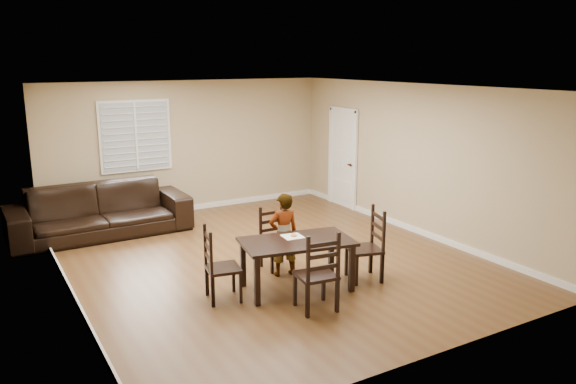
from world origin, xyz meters
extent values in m
plane|color=brown|center=(0.00, 0.00, 0.00)|extent=(7.00, 7.00, 0.00)
cube|color=tan|center=(0.00, 3.50, 1.35)|extent=(6.00, 0.04, 2.70)
cube|color=tan|center=(0.00, -3.50, 1.35)|extent=(6.00, 0.04, 2.70)
cube|color=tan|center=(-3.00, 0.00, 1.35)|extent=(0.04, 7.00, 2.70)
cube|color=tan|center=(3.00, 0.00, 1.35)|extent=(0.04, 7.00, 2.70)
cube|color=white|center=(0.00, 0.00, 2.70)|extent=(6.00, 7.00, 0.04)
cube|color=white|center=(-1.10, 3.45, 1.65)|extent=(1.40, 0.08, 1.40)
cube|color=white|center=(2.97, 2.20, 1.02)|extent=(0.06, 0.94, 2.05)
cylinder|color=#332114|center=(2.94, 1.90, 0.95)|extent=(0.06, 0.06, 0.02)
cube|color=white|center=(0.00, 3.48, 0.05)|extent=(6.00, 0.03, 0.10)
cube|color=white|center=(-2.98, 0.00, 0.05)|extent=(0.03, 7.00, 0.10)
cube|color=white|center=(2.98, 0.00, 0.05)|extent=(0.03, 7.00, 0.10)
cube|color=black|center=(-0.24, -1.21, 0.68)|extent=(1.63, 1.11, 0.04)
cube|color=black|center=(-0.96, -1.43, 0.33)|extent=(0.08, 0.08, 0.66)
cube|color=black|center=(0.36, -1.67, 0.33)|extent=(0.08, 0.08, 0.66)
cube|color=black|center=(-0.84, -0.75, 0.33)|extent=(0.08, 0.08, 0.66)
cube|color=black|center=(0.49, -1.00, 0.33)|extent=(0.08, 0.08, 0.66)
cube|color=black|center=(-0.08, -0.38, 0.40)|extent=(0.43, 0.40, 0.04)
cube|color=black|center=(-0.08, -0.20, 0.47)|extent=(0.42, 0.04, 0.94)
cube|color=black|center=(-0.26, -0.55, 0.19)|extent=(0.04, 0.04, 0.39)
cube|color=black|center=(0.10, -0.55, 0.19)|extent=(0.04, 0.04, 0.39)
cube|color=black|center=(-0.27, -0.21, 0.19)|extent=(0.04, 0.04, 0.39)
cube|color=black|center=(0.10, -0.21, 0.19)|extent=(0.04, 0.04, 0.39)
cube|color=black|center=(-0.36, -1.89, 0.45)|extent=(0.52, 0.50, 0.04)
cube|color=black|center=(-0.39, -2.08, 0.53)|extent=(0.48, 0.10, 1.05)
cube|color=black|center=(-0.13, -1.72, 0.22)|extent=(0.05, 0.05, 0.43)
cube|color=black|center=(-0.54, -1.67, 0.22)|extent=(0.05, 0.05, 0.43)
cube|color=black|center=(-0.18, -2.10, 0.22)|extent=(0.05, 0.05, 0.43)
cube|color=black|center=(-0.59, -2.05, 0.22)|extent=(0.05, 0.05, 0.43)
cube|color=black|center=(-1.25, -1.02, 0.43)|extent=(0.50, 0.53, 0.04)
cube|color=black|center=(-1.44, -0.99, 0.50)|extent=(0.13, 0.45, 1.01)
cube|color=black|center=(-1.11, -1.25, 0.21)|extent=(0.05, 0.05, 0.41)
cube|color=black|center=(-1.04, -0.87, 0.21)|extent=(0.05, 0.05, 0.41)
cube|color=black|center=(-1.47, -1.18, 0.21)|extent=(0.05, 0.05, 0.41)
cube|color=black|center=(-1.39, -0.80, 0.21)|extent=(0.05, 0.05, 0.41)
cube|color=black|center=(0.78, -1.40, 0.45)|extent=(0.56, 0.58, 0.04)
cube|color=black|center=(0.97, -1.45, 0.53)|extent=(0.17, 0.47, 1.06)
cube|color=black|center=(0.66, -1.15, 0.22)|extent=(0.05, 0.05, 0.43)
cube|color=black|center=(0.54, -1.54, 0.22)|extent=(0.05, 0.05, 0.43)
cube|color=black|center=(1.02, -1.25, 0.22)|extent=(0.05, 0.05, 0.43)
cube|color=black|center=(0.91, -1.65, 0.22)|extent=(0.05, 0.05, 0.43)
imported|color=gray|center=(-0.14, -0.67, 0.62)|extent=(0.48, 0.35, 1.24)
cube|color=white|center=(-0.21, -1.04, 0.71)|extent=(0.30, 0.30, 0.00)
torus|color=#D88F4D|center=(-0.19, -1.05, 0.72)|extent=(0.10, 0.10, 0.03)
torus|color=silver|center=(-0.19, -1.05, 0.73)|extent=(0.08, 0.08, 0.02)
imported|color=black|center=(-2.03, 2.67, 0.45)|extent=(3.13, 1.27, 0.91)
camera|label=1|loc=(-4.01, -7.45, 3.11)|focal=35.00mm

